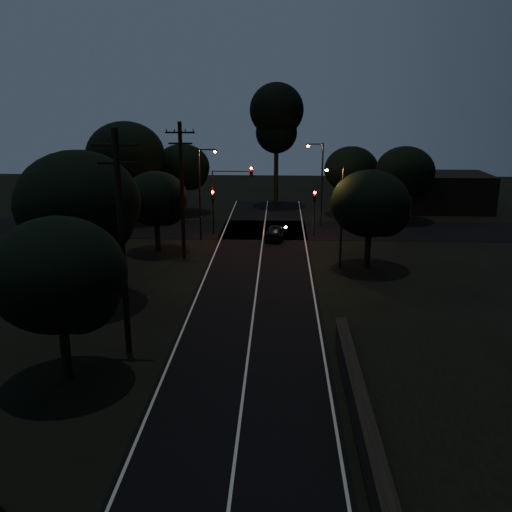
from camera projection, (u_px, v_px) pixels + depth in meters
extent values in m
cube|color=black|center=(255.00, 304.00, 35.07)|extent=(8.00, 70.00, 0.02)
cube|color=black|center=(264.00, 230.00, 54.29)|extent=(60.00, 8.00, 0.02)
cube|color=beige|center=(255.00, 303.00, 35.06)|extent=(0.12, 70.00, 0.01)
cube|color=beige|center=(194.00, 303.00, 35.22)|extent=(0.12, 70.00, 0.01)
cube|color=beige|center=(316.00, 304.00, 34.91)|extent=(0.12, 70.00, 0.01)
cube|color=black|center=(386.00, 491.00, 16.20)|extent=(0.55, 26.00, 0.10)
cylinder|color=black|center=(122.00, 246.00, 27.08)|extent=(0.30, 0.30, 11.00)
cube|color=black|center=(115.00, 145.00, 25.80)|extent=(2.20, 0.12, 0.12)
cube|color=black|center=(117.00, 163.00, 26.02)|extent=(1.80, 0.12, 0.12)
cylinder|color=black|center=(182.00, 192.00, 43.49)|extent=(0.30, 0.30, 10.50)
cube|color=black|center=(180.00, 132.00, 42.28)|extent=(2.20, 0.12, 0.12)
cube|color=black|center=(180.00, 143.00, 42.49)|extent=(1.80, 0.12, 0.12)
cylinder|color=black|center=(66.00, 351.00, 25.41)|extent=(0.44, 0.44, 2.78)
ellipsoid|color=black|center=(58.00, 274.00, 24.42)|extent=(5.89, 5.89, 5.01)
sphere|color=black|center=(78.00, 292.00, 23.98)|extent=(3.54, 3.54, 3.54)
cylinder|color=black|center=(84.00, 275.00, 35.03)|extent=(0.44, 0.44, 3.42)
ellipsoid|color=black|center=(78.00, 203.00, 33.81)|extent=(7.39, 7.39, 6.28)
sphere|color=black|center=(97.00, 218.00, 33.24)|extent=(4.44, 4.44, 4.44)
cylinder|color=black|center=(158.00, 237.00, 46.62)|extent=(0.44, 0.44, 2.42)
ellipsoid|color=black|center=(156.00, 199.00, 45.76)|extent=(5.17, 5.17, 4.40)
sphere|color=black|center=(166.00, 206.00, 45.37)|extent=(3.10, 3.10, 3.10)
cylinder|color=black|center=(184.00, 200.00, 61.98)|extent=(0.44, 0.44, 2.73)
ellipsoid|color=black|center=(182.00, 167.00, 61.01)|extent=(5.84, 5.84, 4.96)
sphere|color=black|center=(191.00, 173.00, 60.56)|extent=(3.50, 3.50, 3.50)
cylinder|color=black|center=(128.00, 202.00, 58.20)|extent=(0.44, 0.44, 3.70)
ellipsoid|color=black|center=(125.00, 155.00, 56.90)|extent=(7.78, 7.78, 6.61)
sphere|color=black|center=(138.00, 164.00, 56.31)|extent=(4.67, 4.67, 4.67)
cylinder|color=black|center=(350.00, 202.00, 61.25)|extent=(0.44, 0.44, 2.65)
ellipsoid|color=black|center=(351.00, 169.00, 60.31)|extent=(5.69, 5.69, 4.84)
sphere|color=black|center=(361.00, 176.00, 59.88)|extent=(3.41, 3.41, 3.41)
cylinder|color=black|center=(402.00, 207.00, 58.15)|extent=(0.44, 0.44, 2.77)
ellipsoid|color=black|center=(405.00, 171.00, 57.17)|extent=(5.90, 5.90, 5.02)
sphere|color=black|center=(416.00, 178.00, 56.72)|extent=(3.54, 3.54, 3.54)
cylinder|color=black|center=(368.00, 250.00, 42.06)|extent=(0.44, 0.44, 2.70)
ellipsoid|color=black|center=(370.00, 203.00, 41.11)|extent=(5.72, 5.72, 4.86)
sphere|color=black|center=(385.00, 213.00, 40.68)|extent=(3.43, 3.43, 3.43)
cylinder|color=black|center=(276.00, 172.00, 65.71)|extent=(0.50, 0.50, 7.58)
sphere|color=black|center=(277.00, 110.00, 63.81)|extent=(6.06, 6.06, 6.06)
sphere|color=black|center=(276.00, 133.00, 64.49)|extent=(4.69, 4.69, 4.69)
cube|color=black|center=(89.00, 189.00, 64.12)|extent=(10.00, 8.00, 4.40)
cube|color=black|center=(446.00, 191.00, 63.50)|extent=(9.00, 7.00, 4.00)
cylinder|color=black|center=(213.00, 217.00, 52.12)|extent=(0.12, 0.12, 3.20)
cube|color=black|center=(213.00, 195.00, 51.56)|extent=(0.28, 0.22, 0.90)
sphere|color=#FF0705|center=(213.00, 192.00, 51.35)|extent=(0.22, 0.22, 0.22)
cylinder|color=black|center=(314.00, 218.00, 51.74)|extent=(0.12, 0.12, 3.20)
cube|color=black|center=(315.00, 196.00, 51.18)|extent=(0.28, 0.22, 0.90)
sphere|color=#FF0705|center=(315.00, 193.00, 50.98)|extent=(0.22, 0.22, 0.22)
cylinder|color=black|center=(213.00, 208.00, 51.87)|extent=(0.12, 0.12, 5.00)
cube|color=black|center=(251.00, 171.00, 50.83)|extent=(0.28, 0.22, 0.90)
sphere|color=#FF0705|center=(251.00, 168.00, 50.62)|extent=(0.22, 0.22, 0.22)
cube|color=black|center=(232.00, 171.00, 50.90)|extent=(3.50, 0.08, 0.08)
cylinder|color=black|center=(200.00, 195.00, 49.58)|extent=(0.16, 0.16, 8.00)
cube|color=black|center=(207.00, 150.00, 48.49)|extent=(1.40, 0.10, 0.10)
cube|color=black|center=(215.00, 150.00, 48.47)|extent=(0.35, 0.22, 0.12)
sphere|color=orange|center=(215.00, 151.00, 48.50)|extent=(0.26, 0.26, 0.26)
cylinder|color=black|center=(322.00, 185.00, 54.90)|extent=(0.16, 0.16, 8.00)
cube|color=black|center=(316.00, 144.00, 53.86)|extent=(1.40, 0.10, 0.10)
cube|color=black|center=(308.00, 145.00, 53.90)|extent=(0.35, 0.22, 0.12)
sphere|color=orange|center=(308.00, 146.00, 53.93)|extent=(0.26, 0.26, 0.26)
cylinder|color=black|center=(342.00, 218.00, 41.49)|extent=(0.16, 0.16, 7.50)
cube|color=black|center=(335.00, 168.00, 40.52)|extent=(1.20, 0.10, 0.10)
cube|color=black|center=(327.00, 168.00, 40.56)|extent=(0.35, 0.22, 0.12)
sphere|color=orange|center=(327.00, 170.00, 40.58)|extent=(0.26, 0.26, 0.26)
imported|color=black|center=(276.00, 232.00, 50.60)|extent=(2.19, 4.13, 1.34)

